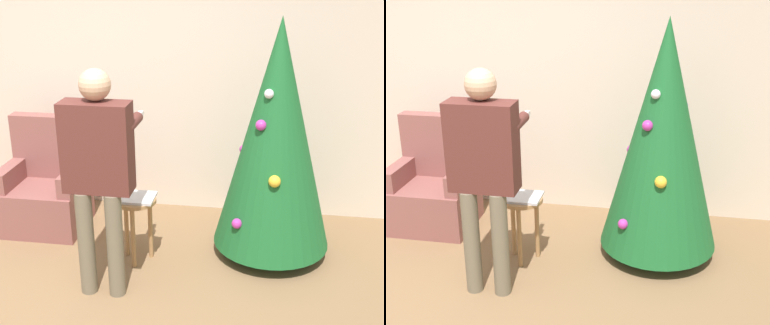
{
  "view_description": "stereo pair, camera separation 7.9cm",
  "coord_description": "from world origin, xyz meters",
  "views": [
    {
      "loc": [
        1.35,
        -2.56,
        2.3
      ],
      "look_at": [
        0.79,
        1.04,
        0.91
      ],
      "focal_mm": 50.0,
      "sensor_mm": 36.0,
      "label": 1
    },
    {
      "loc": [
        1.43,
        -2.55,
        2.3
      ],
      "look_at": [
        0.79,
        1.04,
        0.91
      ],
      "focal_mm": 50.0,
      "sensor_mm": 36.0,
      "label": 2
    }
  ],
  "objects": [
    {
      "name": "christmas_tree",
      "position": [
        1.39,
        1.43,
        1.02
      ],
      "size": [
        0.94,
        0.94,
        1.93
      ],
      "color": "brown",
      "rests_on": "ground_plane"
    },
    {
      "name": "person_standing",
      "position": [
        0.19,
        0.71,
        0.99
      ],
      "size": [
        0.48,
        0.57,
        1.64
      ],
      "color": "#6B604C",
      "rests_on": "ground_plane"
    },
    {
      "name": "wall_back",
      "position": [
        0.0,
        2.23,
        1.35
      ],
      "size": [
        8.0,
        0.06,
        2.7
      ],
      "color": "beige",
      "rests_on": "ground_plane"
    },
    {
      "name": "side_stool",
      "position": [
        0.33,
        1.13,
        0.43
      ],
      "size": [
        0.33,
        0.33,
        0.55
      ],
      "color": "#A37547",
      "rests_on": "ground_plane"
    },
    {
      "name": "armchair",
      "position": [
        -0.63,
        1.63,
        0.34
      ],
      "size": [
        0.7,
        0.61,
        0.99
      ],
      "color": "brown",
      "rests_on": "ground_plane"
    },
    {
      "name": "laptop",
      "position": [
        0.33,
        1.13,
        0.56
      ],
      "size": [
        0.31,
        0.25,
        0.02
      ],
      "color": "silver",
      "rests_on": "side_stool"
    }
  ]
}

